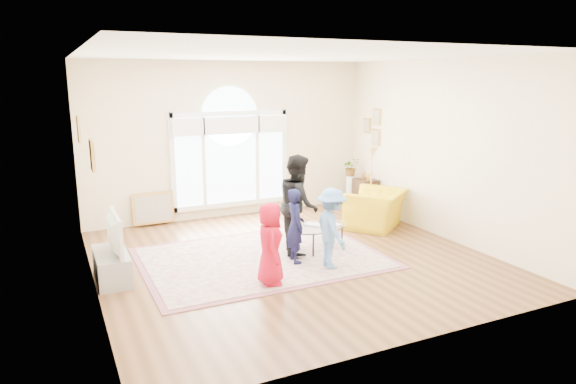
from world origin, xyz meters
name	(u,v)px	position (x,y,z in m)	size (l,w,h in m)	color
ground	(292,258)	(0.00, 0.00, 0.00)	(6.00, 6.00, 0.00)	#523319
room_shell	(233,143)	(0.01, 2.83, 1.57)	(6.00, 6.00, 6.00)	beige
area_rug	(262,258)	(-0.45, 0.22, 0.01)	(3.60, 2.60, 0.02)	#C0B396
rug_border	(262,258)	(-0.45, 0.22, 0.01)	(3.80, 2.80, 0.01)	#884D57
tv_console	(112,266)	(-2.75, 0.30, 0.21)	(0.45, 1.00, 0.42)	#999CA1
television	(110,233)	(-2.74, 0.30, 0.70)	(0.16, 0.99, 0.57)	black
coffee_table	(319,227)	(0.60, 0.20, 0.40)	(1.28, 1.02, 0.54)	silver
armchair	(375,209)	(2.24, 0.92, 0.37)	(1.12, 0.98, 0.73)	gold
side_cabinet	(366,195)	(2.78, 2.08, 0.35)	(0.40, 0.50, 0.70)	black
floor_lamp	(372,158)	(2.45, 1.42, 1.28)	(0.30, 0.30, 1.51)	black
plant_pedestal	(350,191)	(2.70, 2.57, 0.35)	(0.20, 0.20, 0.70)	white
potted_plant	(351,167)	(2.70, 2.57, 0.90)	(0.37, 0.32, 0.41)	#33722D
leaning_picture	(154,225)	(-1.66, 2.90, 0.00)	(0.80, 0.05, 0.62)	tan
child_red	(270,244)	(-0.74, -0.83, 0.60)	(0.57, 0.37, 1.17)	red
child_navy	(295,226)	(-0.04, -0.19, 0.61)	(0.43, 0.28, 1.18)	black
child_black	(298,204)	(0.22, 0.23, 0.84)	(0.80, 0.62, 1.64)	black
child_blue	(332,228)	(0.35, -0.63, 0.64)	(0.80, 0.46, 1.24)	#578BCA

